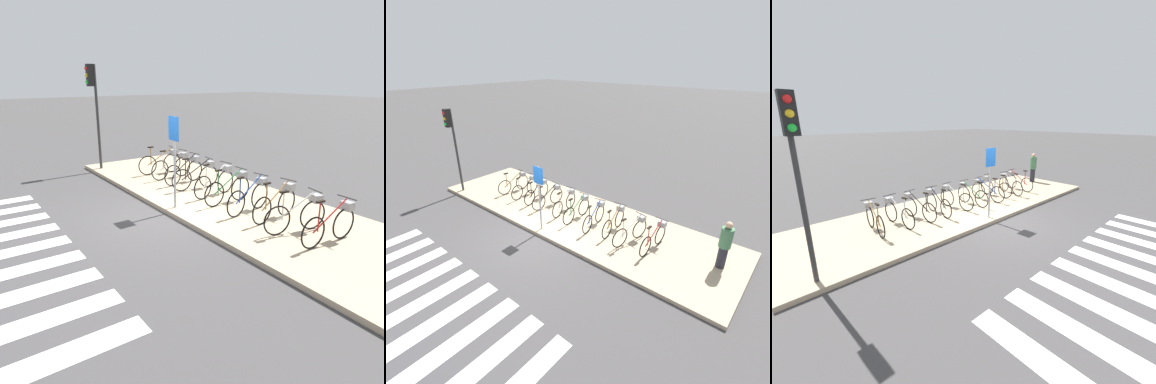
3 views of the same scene
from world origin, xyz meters
The scene contains 15 objects.
ground_plane centered at (0.00, 0.00, 0.00)m, with size 120.00×120.00×0.00m, color #423F3F.
sidewalk centered at (0.00, 1.87, 0.06)m, with size 12.64×3.75×0.12m.
parked_bicycle_0 centered at (-3.52, 1.88, 0.56)m, with size 0.46×1.62×1.00m.
parked_bicycle_1 centered at (-2.75, 1.87, 0.56)m, with size 0.46×1.62×1.00m.
parked_bicycle_2 centered at (-2.00, 1.87, 0.56)m, with size 0.46×1.61×1.00m.
parked_bicycle_3 centered at (-1.23, 1.80, 0.56)m, with size 0.46×1.62×1.00m.
parked_bicycle_4 centered at (-0.37, 1.85, 0.56)m, with size 0.46×1.61×1.00m.
parked_bicycle_5 centered at (0.38, 1.73, 0.56)m, with size 0.46×1.62×1.00m.
parked_bicycle_6 centered at (1.22, 1.70, 0.56)m, with size 0.46×1.61×1.00m.
parked_bicycle_7 centered at (1.96, 1.87, 0.56)m, with size 0.46×1.62×1.00m.
parked_bicycle_8 centered at (2.77, 1.69, 0.56)m, with size 0.53×1.59×1.00m.
parked_bicycle_9 centered at (3.54, 1.80, 0.56)m, with size 0.46×1.62×1.00m.
pedestrian centered at (5.50, 2.20, 0.91)m, with size 0.34×0.34×1.52m.
traffic_light centered at (-5.50, 0.24, 2.80)m, with size 0.24×0.40×3.74m.
sign_post centered at (-0.16, 0.29, 1.74)m, with size 0.44×0.07×2.38m.
Camera 3 is at (-6.42, -5.17, 3.39)m, focal length 24.00 mm.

